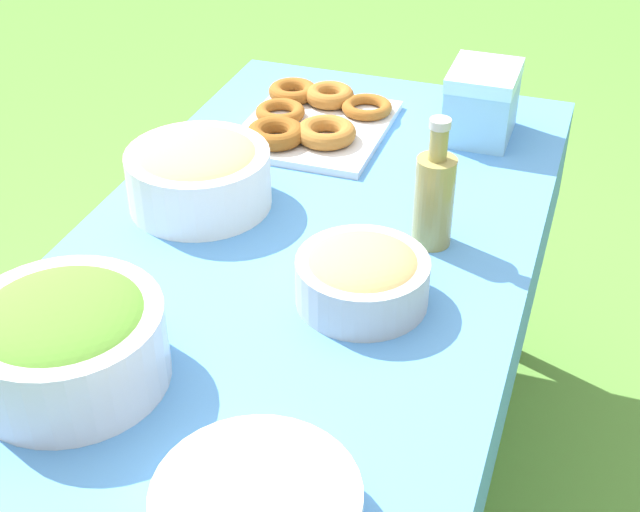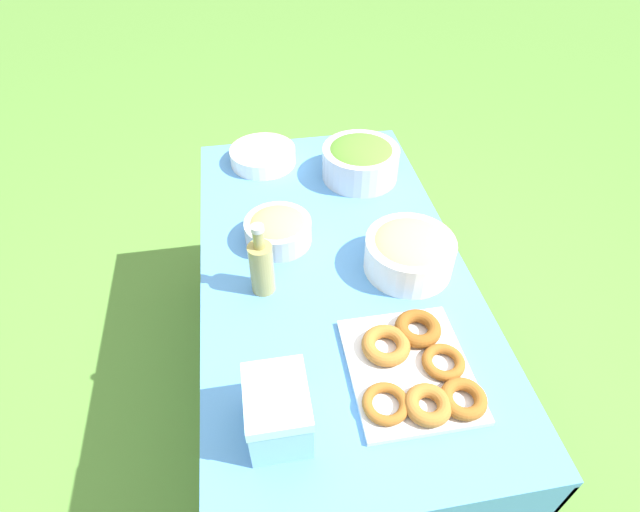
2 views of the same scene
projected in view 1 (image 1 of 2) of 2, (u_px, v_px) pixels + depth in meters
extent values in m
plane|color=#568C38|center=(304.00, 510.00, 1.97)|extent=(14.00, 14.00, 0.00)
cube|color=#4C8CD1|center=(300.00, 248.00, 1.58)|extent=(1.50, 0.80, 0.02)
cube|color=#4C8CD1|center=(112.00, 263.00, 1.75)|extent=(1.50, 0.01, 0.22)
cube|color=#4C8CD1|center=(515.00, 348.00, 1.54)|extent=(1.50, 0.01, 0.22)
cube|color=#4C8CD1|center=(402.00, 131.00, 2.22)|extent=(0.01, 0.80, 0.22)
cylinder|color=#473828|center=(270.00, 200.00, 2.41)|extent=(0.05, 0.05, 0.69)
cylinder|color=#473828|center=(524.00, 245.00, 2.22)|extent=(0.05, 0.05, 0.69)
cylinder|color=silver|center=(67.00, 346.00, 1.25)|extent=(0.28, 0.28, 0.12)
ellipsoid|color=#51892D|center=(62.00, 321.00, 1.22)|extent=(0.25, 0.25, 0.07)
cylinder|color=white|center=(199.00, 179.00, 1.65)|extent=(0.27, 0.27, 0.11)
ellipsoid|color=tan|center=(197.00, 159.00, 1.62)|extent=(0.23, 0.23, 0.07)
cube|color=silver|center=(315.00, 128.00, 1.92)|extent=(0.35, 0.30, 0.02)
torus|color=brown|center=(276.00, 133.00, 1.84)|extent=(0.13, 0.13, 0.04)
torus|color=#A36628|center=(330.00, 95.00, 2.00)|extent=(0.12, 0.12, 0.03)
torus|color=#A36628|center=(326.00, 132.00, 1.85)|extent=(0.18, 0.18, 0.04)
torus|color=#93561E|center=(293.00, 91.00, 2.02)|extent=(0.11, 0.11, 0.03)
torus|color=#93561E|center=(367.00, 107.00, 1.96)|extent=(0.14, 0.14, 0.02)
torus|color=#93561E|center=(280.00, 112.00, 1.94)|extent=(0.14, 0.14, 0.03)
cylinder|color=white|center=(257.00, 509.00, 1.05)|extent=(0.25, 0.25, 0.01)
cylinder|color=white|center=(256.00, 502.00, 1.04)|extent=(0.25, 0.25, 0.01)
cylinder|color=white|center=(256.00, 495.00, 1.04)|extent=(0.25, 0.25, 0.01)
cylinder|color=#998E4C|center=(434.00, 202.00, 1.52)|extent=(0.07, 0.07, 0.17)
cylinder|color=#998E4C|center=(439.00, 144.00, 1.46)|extent=(0.03, 0.03, 0.06)
cylinder|color=#B7B7B7|center=(440.00, 123.00, 1.44)|extent=(0.04, 0.04, 0.01)
cylinder|color=#B2B7BC|center=(362.00, 281.00, 1.41)|extent=(0.21, 0.21, 0.08)
ellipsoid|color=tan|center=(363.00, 268.00, 1.39)|extent=(0.19, 0.19, 0.07)
cube|color=#8CC6E5|center=(481.00, 109.00, 1.88)|extent=(0.17, 0.13, 0.12)
cube|color=#BAF4FF|center=(485.00, 75.00, 1.84)|extent=(0.17, 0.14, 0.03)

